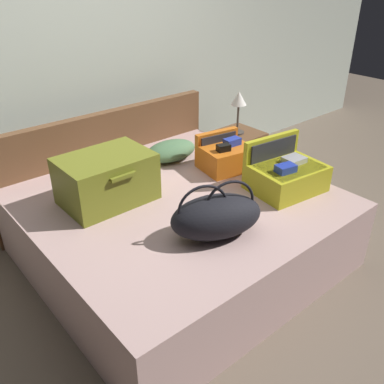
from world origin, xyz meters
TOP-DOWN VIEW (x-y plane):
  - ground_plane at (0.00, 0.00)m, footprint 12.00×12.00m
  - back_wall at (0.00, 1.65)m, footprint 8.00×0.10m
  - bed at (0.00, 0.40)m, footprint 1.88×1.80m
  - headboard at (0.00, 1.34)m, footprint 1.92×0.08m
  - hard_case_large at (-0.37, 0.67)m, footprint 0.57×0.43m
  - hard_case_medium at (0.63, 0.02)m, footprint 0.51×0.43m
  - hard_case_small at (0.55, 0.52)m, footprint 0.41×0.36m
  - duffel_bag at (-0.11, -0.07)m, footprint 0.60×0.47m
  - pillow_near_headboard at (0.33, 0.91)m, footprint 0.44×0.29m
  - nightstand at (1.22, 1.05)m, footprint 0.44×0.40m
  - table_lamp at (1.22, 1.05)m, footprint 0.14×0.14m

SIDE VIEW (x-z plane):
  - ground_plane at x=0.00m, z-range 0.00..0.00m
  - nightstand at x=1.22m, z-range 0.00..0.46m
  - bed at x=0.00m, z-range 0.00..0.49m
  - headboard at x=0.00m, z-range 0.00..0.84m
  - pillow_near_headboard at x=0.33m, z-range 0.49..0.65m
  - hard_case_small at x=0.55m, z-range 0.47..0.73m
  - hard_case_medium at x=0.63m, z-range 0.44..0.77m
  - duffel_bag at x=-0.11m, z-range 0.45..0.79m
  - hard_case_large at x=-0.37m, z-range 0.50..0.81m
  - table_lamp at x=1.22m, z-range 0.56..0.95m
  - back_wall at x=0.00m, z-range 0.00..2.60m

